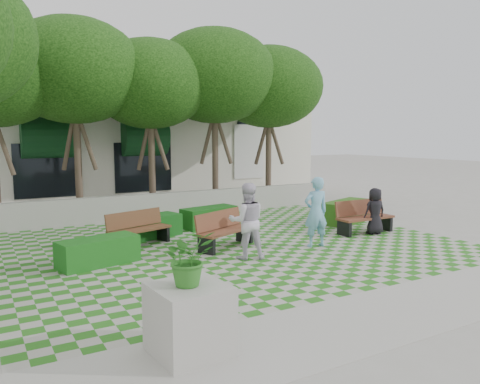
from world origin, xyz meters
TOP-DOWN VIEW (x-y plane):
  - ground at (0.00, 0.00)m, footprint 90.00×90.00m
  - lawn at (0.00, 1.00)m, footprint 12.00×12.00m
  - sidewalk_south at (0.00, -4.70)m, footprint 16.00×2.00m
  - retaining_wall at (0.00, 6.20)m, footprint 15.00×0.36m
  - bench_east at (4.33, 0.41)m, footprint 1.94×0.65m
  - bench_mid at (-0.36, 0.87)m, footprint 1.97×1.33m
  - bench_west at (-2.29, 2.30)m, footprint 1.89×1.12m
  - hedge_east at (5.04, 1.96)m, footprint 2.33×1.56m
  - hedge_midright at (0.56, 3.66)m, footprint 1.99×1.12m
  - hedge_midleft at (-1.69, 3.05)m, footprint 2.00×1.25m
  - hedge_west at (-3.72, 0.83)m, footprint 1.96×1.14m
  - planter_front at (-3.68, -4.35)m, footprint 1.06×1.06m
  - person_blue at (1.86, -0.28)m, footprint 0.77×0.57m
  - person_dark at (4.47, 0.10)m, footprint 0.77×0.58m
  - person_white at (-0.40, -0.40)m, footprint 1.10×0.98m
  - tree_row at (-1.86, 5.95)m, footprint 17.70×13.40m
  - building at (0.93, 14.08)m, footprint 18.00×8.92m

SIDE VIEW (x-z plane):
  - ground at x=0.00m, z-range 0.00..0.00m
  - sidewalk_south at x=0.00m, z-range 0.00..0.01m
  - lawn at x=0.00m, z-range 0.01..0.01m
  - hedge_west at x=-3.72m, z-range 0.00..0.64m
  - hedge_midleft at x=-1.69m, z-range 0.00..0.65m
  - hedge_midright at x=0.56m, z-range 0.00..0.66m
  - hedge_east at x=5.04m, z-range 0.00..0.76m
  - retaining_wall at x=0.00m, z-range 0.00..0.90m
  - bench_west at x=-2.29m, z-range -0.02..0.93m
  - bench_mid at x=-0.36m, z-range -0.02..0.97m
  - bench_east at x=4.33m, z-range -0.02..1.00m
  - planter_front at x=-3.68m, z-range -0.16..1.59m
  - person_dark at x=4.47m, z-range 0.00..1.43m
  - person_white at x=-0.40m, z-range 0.00..1.88m
  - person_blue at x=1.86m, z-range 0.00..1.92m
  - building at x=0.93m, z-range -0.06..5.09m
  - tree_row at x=-1.86m, z-range 1.47..8.88m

